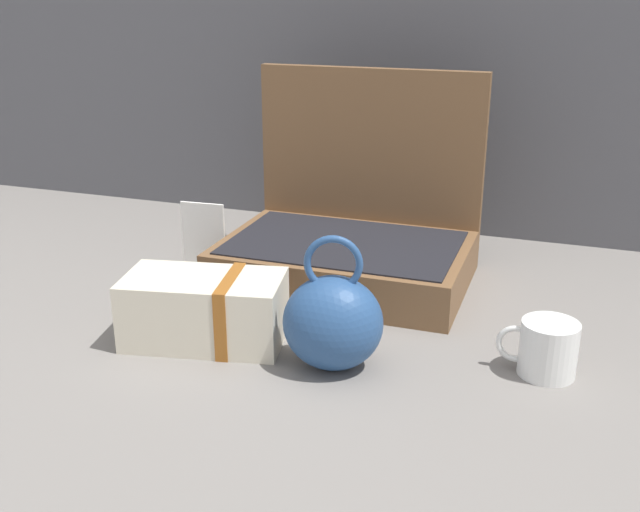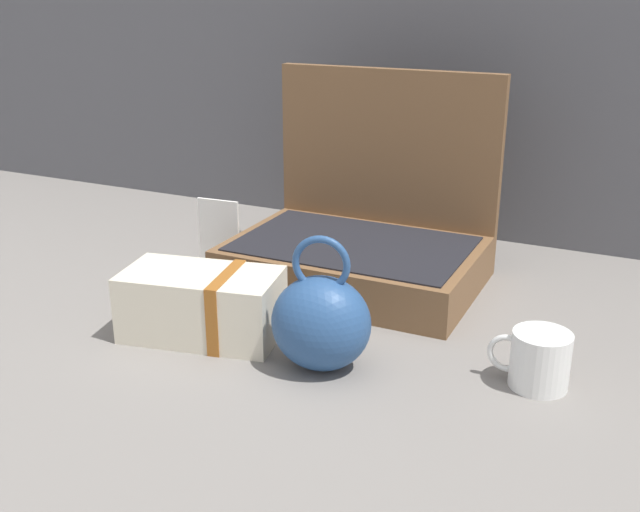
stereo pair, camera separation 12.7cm
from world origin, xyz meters
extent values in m
plane|color=slate|center=(0.00, 0.00, 0.00)|extent=(6.00, 6.00, 0.00)
cube|color=brown|center=(-0.03, 0.16, 0.04)|extent=(0.47, 0.32, 0.08)
cube|color=black|center=(-0.03, 0.16, 0.09)|extent=(0.43, 0.28, 0.00)
cube|color=brown|center=(-0.03, 0.33, 0.20)|extent=(0.47, 0.02, 0.40)
ellipsoid|color=#284C7F|center=(0.06, -0.17, 0.07)|extent=(0.18, 0.15, 0.15)
torus|color=#284C7F|center=(0.06, -0.17, 0.17)|extent=(0.09, 0.03, 0.09)
cube|color=beige|center=(-0.17, -0.16, 0.06)|extent=(0.28, 0.18, 0.11)
cube|color=#99561E|center=(-0.12, -0.15, 0.06)|extent=(0.05, 0.14, 0.12)
cylinder|color=white|center=(0.37, -0.09, 0.04)|extent=(0.09, 0.09, 0.09)
torus|color=white|center=(0.33, -0.09, 0.04)|extent=(0.06, 0.01, 0.06)
cube|color=white|center=(-0.32, 0.14, 0.07)|extent=(0.09, 0.01, 0.14)
camera|label=1|loc=(0.38, -1.15, 0.56)|focal=42.00mm
camera|label=2|loc=(0.50, -1.10, 0.56)|focal=42.00mm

